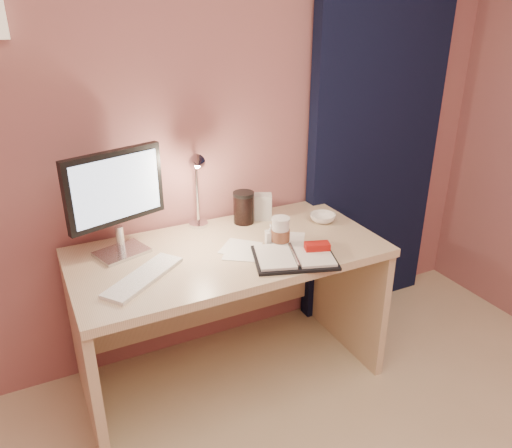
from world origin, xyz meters
name	(u,v)px	position (x,y,z in m)	size (l,w,h in m)	color
room	(363,125)	(0.95, 1.69, 1.14)	(3.50, 3.50, 3.50)	#C6B28E
desk	(223,284)	(0.00, 1.45, 0.50)	(1.40, 0.70, 0.73)	beige
monitor	(115,194)	(-0.44, 1.54, 1.01)	(0.43, 0.22, 0.47)	silver
keyboard	(144,277)	(-0.41, 1.29, 0.74)	(0.39, 0.12, 0.02)	white
planner	(296,256)	(0.23, 1.16, 0.74)	(0.41, 0.36, 0.05)	black
paper_a	(241,248)	(0.05, 1.36, 0.73)	(0.16, 0.16, 0.00)	silver
paper_b	(244,252)	(0.05, 1.31, 0.73)	(0.17, 0.17, 0.00)	silver
paper_c	(289,238)	(0.30, 1.35, 0.73)	(0.15, 0.15, 0.00)	silver
coffee_cup	(280,233)	(0.23, 1.30, 0.79)	(0.09, 0.09, 0.14)	silver
clear_cup	(279,229)	(0.25, 1.35, 0.79)	(0.07, 0.07, 0.12)	white
bowl	(323,218)	(0.55, 1.45, 0.75)	(0.13, 0.13, 0.04)	white
lotion_bottle	(271,235)	(0.19, 1.33, 0.78)	(0.05, 0.05, 0.10)	silver
dark_jar	(244,209)	(0.19, 1.62, 0.80)	(0.10, 0.10, 0.15)	black
product_box	(263,207)	(0.30, 1.62, 0.80)	(0.09, 0.07, 0.13)	silver
desk_lamp	(209,182)	(0.00, 1.58, 0.99)	(0.14, 0.25, 0.41)	silver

